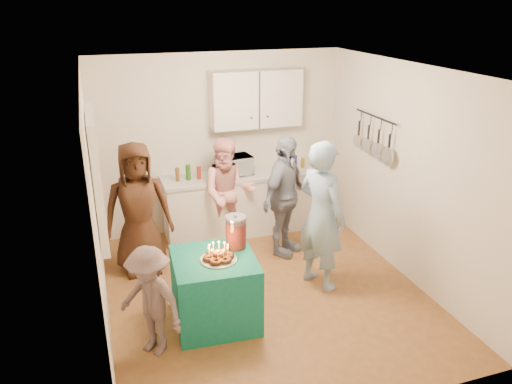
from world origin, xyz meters
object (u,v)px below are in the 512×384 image
object	(u,v)px
woman_back_left	(138,209)
party_table	(215,290)
man_birthday	(321,216)
woman_back_right	(284,197)
microwave	(234,165)
counter	(240,204)
punch_jar	(236,233)
woman_back_center	(228,193)
child_near_left	(150,301)

from	to	relation	value
woman_back_left	party_table	bearing A→B (deg)	-67.39
man_birthday	woman_back_right	xyz separation A→B (m)	(-0.11, 0.89, -0.09)
microwave	counter	bearing A→B (deg)	-6.78
punch_jar	woman_back_center	size ratio (longest dim) A/B	0.22
woman_back_right	child_near_left	xyz separation A→B (m)	(-1.96, -1.52, -0.25)
counter	woman_back_left	distance (m)	1.73
child_near_left	woman_back_center	bearing A→B (deg)	105.76
microwave	punch_jar	bearing A→B (deg)	-112.40
punch_jar	child_near_left	world-z (taller)	child_near_left
woman_back_right	punch_jar	bearing A→B (deg)	-173.03
party_table	woman_back_right	distance (m)	1.81
punch_jar	woman_back_center	bearing A→B (deg)	77.59
party_table	punch_jar	bearing A→B (deg)	30.49
woman_back_right	counter	bearing A→B (deg)	73.01
counter	child_near_left	world-z (taller)	child_near_left
man_birthday	woman_back_center	size ratio (longest dim) A/B	1.17
woman_back_left	woman_back_right	bearing A→B (deg)	-6.24
punch_jar	woman_back_center	xyz separation A→B (m)	(0.34, 1.54, -0.16)
party_table	woman_back_left	xyz separation A→B (m)	(-0.62, 1.36, 0.47)
woman_back_left	counter	bearing A→B (deg)	22.72
party_table	woman_back_right	world-z (taller)	woman_back_right
counter	child_near_left	distance (m)	2.85
woman_back_right	woman_back_center	bearing A→B (deg)	101.76
counter	microwave	world-z (taller)	microwave
microwave	party_table	world-z (taller)	microwave
microwave	man_birthday	bearing A→B (deg)	-79.02
punch_jar	woman_back_left	xyz separation A→B (m)	(-0.91, 1.19, -0.08)
woman_back_left	woman_back_center	world-z (taller)	woman_back_left
man_birthday	woman_back_center	world-z (taller)	man_birthday
counter	punch_jar	size ratio (longest dim) A/B	6.47
punch_jar	man_birthday	distance (m)	1.09
party_table	microwave	bearing A→B (deg)	68.33
microwave	child_near_left	size ratio (longest dim) A/B	0.43
punch_jar	woman_back_center	world-z (taller)	woman_back_center
microwave	punch_jar	xyz separation A→B (m)	(-0.53, -1.89, -0.12)
microwave	man_birthday	size ratio (longest dim) A/B	0.27
party_table	child_near_left	size ratio (longest dim) A/B	0.74
counter	child_near_left	size ratio (longest dim) A/B	1.93
punch_jar	woman_back_center	distance (m)	1.58
woman_back_center	woman_back_right	distance (m)	0.80
counter	child_near_left	xyz separation A→B (m)	(-1.60, -2.36, 0.14)
punch_jar	woman_back_right	world-z (taller)	woman_back_right
man_birthday	woman_back_left	size ratio (longest dim) A/B	1.07
microwave	man_birthday	xyz separation A→B (m)	(0.55, -1.73, -0.14)
woman_back_left	woman_back_right	size ratio (longest dim) A/B	1.03
man_birthday	microwave	bearing A→B (deg)	-5.11
counter	woman_back_center	xyz separation A→B (m)	(-0.27, -0.35, 0.34)
woman_back_center	man_birthday	bearing A→B (deg)	-49.69
man_birthday	woman_back_center	distance (m)	1.58
woman_back_left	microwave	bearing A→B (deg)	23.89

